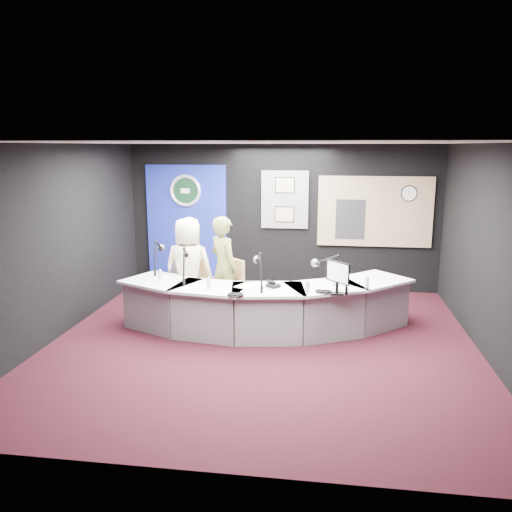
# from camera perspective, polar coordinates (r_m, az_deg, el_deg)

# --- Properties ---
(ground) EXTENTS (6.00, 6.00, 0.00)m
(ground) POSITION_cam_1_polar(r_m,az_deg,el_deg) (7.43, 0.67, -9.67)
(ground) COLOR black
(ground) RESTS_ON ground
(ceiling) EXTENTS (6.00, 6.00, 0.02)m
(ceiling) POSITION_cam_1_polar(r_m,az_deg,el_deg) (6.90, 0.73, 12.47)
(ceiling) COLOR silver
(ceiling) RESTS_ON ground
(wall_back) EXTENTS (6.00, 0.02, 2.80)m
(wall_back) POSITION_cam_1_polar(r_m,az_deg,el_deg) (9.97, 2.92, 4.29)
(wall_back) COLOR black
(wall_back) RESTS_ON ground
(wall_front) EXTENTS (6.00, 0.02, 2.80)m
(wall_front) POSITION_cam_1_polar(r_m,az_deg,el_deg) (4.17, -4.63, -6.95)
(wall_front) COLOR black
(wall_front) RESTS_ON ground
(wall_left) EXTENTS (0.02, 6.00, 2.80)m
(wall_left) POSITION_cam_1_polar(r_m,az_deg,el_deg) (7.98, -21.19, 1.50)
(wall_left) COLOR black
(wall_left) RESTS_ON ground
(wall_right) EXTENTS (0.02, 6.00, 2.80)m
(wall_right) POSITION_cam_1_polar(r_m,az_deg,el_deg) (7.29, 24.79, 0.25)
(wall_right) COLOR black
(wall_right) RESTS_ON ground
(broadcast_desk) EXTENTS (4.50, 1.90, 0.75)m
(broadcast_desk) POSITION_cam_1_polar(r_m,az_deg,el_deg) (7.82, 0.84, -5.61)
(broadcast_desk) COLOR silver
(broadcast_desk) RESTS_ON ground
(backdrop_panel) EXTENTS (1.60, 0.05, 2.30)m
(backdrop_panel) POSITION_cam_1_polar(r_m,az_deg,el_deg) (10.31, -7.70, 3.61)
(backdrop_panel) COLOR navy
(backdrop_panel) RESTS_ON wall_back
(agency_seal) EXTENTS (0.63, 0.07, 0.63)m
(agency_seal) POSITION_cam_1_polar(r_m,az_deg,el_deg) (10.20, -7.87, 7.19)
(agency_seal) COLOR silver
(agency_seal) RESTS_ON backdrop_panel
(seal_center) EXTENTS (0.48, 0.01, 0.48)m
(seal_center) POSITION_cam_1_polar(r_m,az_deg,el_deg) (10.20, -7.86, 7.19)
(seal_center) COLOR black
(seal_center) RESTS_ON backdrop_panel
(pinboard) EXTENTS (0.90, 0.04, 1.10)m
(pinboard) POSITION_cam_1_polar(r_m,az_deg,el_deg) (9.90, 3.21, 6.27)
(pinboard) COLOR slate
(pinboard) RESTS_ON wall_back
(framed_photo_upper) EXTENTS (0.34, 0.02, 0.27)m
(framed_photo_upper) POSITION_cam_1_polar(r_m,az_deg,el_deg) (9.84, 3.22, 7.87)
(framed_photo_upper) COLOR gray
(framed_photo_upper) RESTS_ON pinboard
(framed_photo_lower) EXTENTS (0.34, 0.02, 0.27)m
(framed_photo_lower) POSITION_cam_1_polar(r_m,az_deg,el_deg) (9.90, 3.18, 4.64)
(framed_photo_lower) COLOR gray
(framed_photo_lower) RESTS_ON pinboard
(booth_window_frame) EXTENTS (2.12, 0.06, 1.32)m
(booth_window_frame) POSITION_cam_1_polar(r_m,az_deg,el_deg) (9.92, 13.06, 4.82)
(booth_window_frame) COLOR #9D7E62
(booth_window_frame) RESTS_ON wall_back
(booth_glow) EXTENTS (2.00, 0.02, 1.20)m
(booth_glow) POSITION_cam_1_polar(r_m,az_deg,el_deg) (9.91, 13.07, 4.82)
(booth_glow) COLOR #FFE2A1
(booth_glow) RESTS_ON booth_window_frame
(equipment_rack) EXTENTS (0.55, 0.02, 0.75)m
(equipment_rack) POSITION_cam_1_polar(r_m,az_deg,el_deg) (9.88, 10.43, 4.03)
(equipment_rack) COLOR black
(equipment_rack) RESTS_ON booth_window_frame
(wall_clock) EXTENTS (0.28, 0.01, 0.28)m
(wall_clock) POSITION_cam_1_polar(r_m,az_deg,el_deg) (9.93, 16.65, 6.67)
(wall_clock) COLOR white
(wall_clock) RESTS_ON booth_window_frame
(armchair_left) EXTENTS (0.67, 0.67, 0.97)m
(armchair_left) POSITION_cam_1_polar(r_m,az_deg,el_deg) (8.43, -7.44, -3.63)
(armchair_left) COLOR tan
(armchair_left) RESTS_ON ground
(armchair_right) EXTENTS (0.69, 0.69, 0.87)m
(armchair_right) POSITION_cam_1_polar(r_m,az_deg,el_deg) (8.36, -3.56, -4.03)
(armchair_right) COLOR tan
(armchair_right) RESTS_ON ground
(draped_jacket) EXTENTS (0.51, 0.24, 0.70)m
(draped_jacket) POSITION_cam_1_polar(r_m,az_deg,el_deg) (8.65, -7.63, -2.30)
(draped_jacket) COLOR gray
(draped_jacket) RESTS_ON armchair_left
(person_man) EXTENTS (0.83, 0.57, 1.66)m
(person_man) POSITION_cam_1_polar(r_m,az_deg,el_deg) (8.35, -7.51, -1.35)
(person_man) COLOR beige
(person_man) RESTS_ON ground
(person_woman) EXTENTS (0.72, 0.71, 1.68)m
(person_woman) POSITION_cam_1_polar(r_m,az_deg,el_deg) (8.26, -3.60, -1.34)
(person_woman) COLOR olive
(person_woman) RESTS_ON ground
(computer_monitor) EXTENTS (0.30, 0.32, 0.28)m
(computer_monitor) POSITION_cam_1_polar(r_m,az_deg,el_deg) (7.12, 9.05, -1.74)
(computer_monitor) COLOR black
(computer_monitor) RESTS_ON broadcast_desk
(desk_phone) EXTENTS (0.23, 0.22, 0.04)m
(desk_phone) POSITION_cam_1_polar(r_m,az_deg,el_deg) (7.46, 1.91, -3.30)
(desk_phone) COLOR black
(desk_phone) RESTS_ON broadcast_desk
(headphones_near) EXTENTS (0.20, 0.20, 0.03)m
(headphones_near) POSITION_cam_1_polar(r_m,az_deg,el_deg) (7.24, 7.50, -3.93)
(headphones_near) COLOR black
(headphones_near) RESTS_ON broadcast_desk
(headphones_far) EXTENTS (0.20, 0.20, 0.03)m
(headphones_far) POSITION_cam_1_polar(r_m,az_deg,el_deg) (7.04, -2.29, -4.31)
(headphones_far) COLOR black
(headphones_far) RESTS_ON broadcast_desk
(paper_stack) EXTENTS (0.37, 0.40, 0.00)m
(paper_stack) POSITION_cam_1_polar(r_m,az_deg,el_deg) (8.15, -10.62, -2.34)
(paper_stack) COLOR white
(paper_stack) RESTS_ON broadcast_desk
(notepad) EXTENTS (0.35, 0.40, 0.00)m
(notepad) POSITION_cam_1_polar(r_m,az_deg,el_deg) (7.54, -1.07, -3.31)
(notepad) COLOR white
(notepad) RESTS_ON broadcast_desk
(boom_mic_a) EXTENTS (0.21, 0.73, 0.60)m
(boom_mic_a) POSITION_cam_1_polar(r_m,az_deg,el_deg) (8.45, -10.84, 0.24)
(boom_mic_a) COLOR black
(boom_mic_a) RESTS_ON broadcast_desk
(boom_mic_b) EXTENTS (0.23, 0.73, 0.60)m
(boom_mic_b) POSITION_cam_1_polar(r_m,az_deg,el_deg) (7.87, -7.87, -0.52)
(boom_mic_b) COLOR black
(boom_mic_b) RESTS_ON broadcast_desk
(boom_mic_c) EXTENTS (0.27, 0.72, 0.60)m
(boom_mic_c) POSITION_cam_1_polar(r_m,az_deg,el_deg) (7.39, 0.37, -1.23)
(boom_mic_c) COLOR black
(boom_mic_c) RESTS_ON broadcast_desk
(boom_mic_d) EXTENTS (0.57, 0.54, 0.60)m
(boom_mic_d) POSITION_cam_1_polar(r_m,az_deg,el_deg) (7.33, 8.27, -1.49)
(boom_mic_d) COLOR black
(boom_mic_d) RESTS_ON broadcast_desk
(water_bottles) EXTENTS (3.14, 0.53, 0.18)m
(water_bottles) POSITION_cam_1_polar(r_m,az_deg,el_deg) (7.46, 0.44, -2.77)
(water_bottles) COLOR silver
(water_bottles) RESTS_ON broadcast_desk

